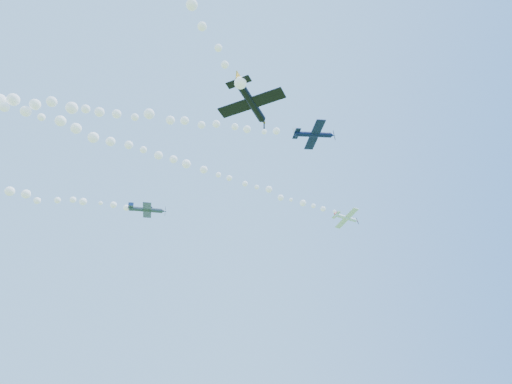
{
  "coord_description": "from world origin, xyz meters",
  "views": [
    {
      "loc": [
        -2.16,
        -65.61,
        2.0
      ],
      "look_at": [
        2.54,
        -7.86,
        45.23
      ],
      "focal_mm": 30.0,
      "sensor_mm": 36.0,
      "label": 1
    }
  ],
  "objects": [
    {
      "name": "smoke_trail_navy",
      "position": [
        -27.95,
        -17.53,
        52.86
      ],
      "size": [
        75.27,
        8.41,
        2.94
      ],
      "primitive_type": null,
      "color": "white"
    },
    {
      "name": "plane_grey",
      "position": [
        -16.29,
        -2.04,
        44.52
      ],
      "size": [
        6.69,
        6.97,
        1.94
      ],
      "rotation": [
        0.2,
        -0.05,
        0.14
      ],
      "color": "#374050"
    },
    {
      "name": "plane_navy",
      "position": [
        11.92,
        -14.42,
        53.08
      ],
      "size": [
        7.61,
        7.92,
        2.18
      ],
      "rotation": [
        0.08,
        -0.1,
        0.08
      ],
      "color": "#0C1236"
    },
    {
      "name": "plane_white",
      "position": [
        23.22,
        8.84,
        52.03
      ],
      "size": [
        6.37,
        6.71,
        1.81
      ],
      "rotation": [
        -0.17,
        -0.05,
        0.43
      ],
      "color": "white"
    },
    {
      "name": "smoke_trail_white",
      "position": [
        -18.15,
        -10.08,
        51.71
      ],
      "size": [
        79.42,
        37.62,
        2.8
      ],
      "primitive_type": null,
      "color": "white"
    },
    {
      "name": "plane_black",
      "position": [
        -0.17,
        -34.68,
        37.18
      ],
      "size": [
        7.27,
        6.86,
        2.07
      ],
      "rotation": [
        0.03,
        -0.02,
        1.05
      ],
      "color": "black"
    }
  ]
}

